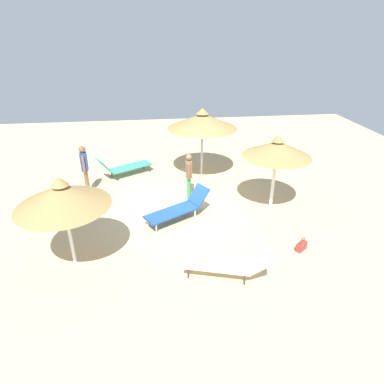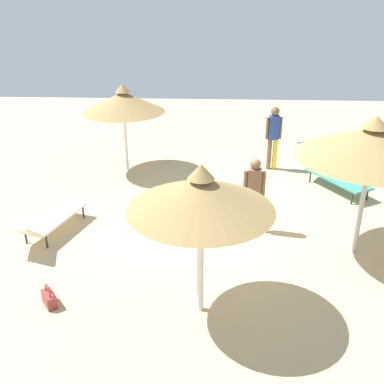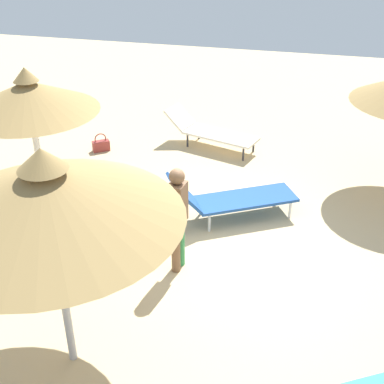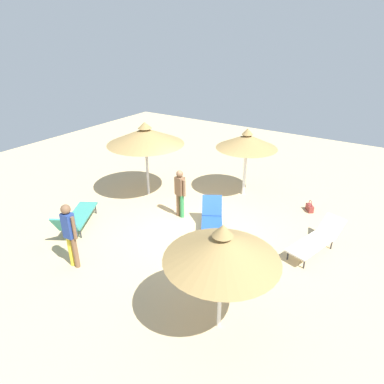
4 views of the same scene
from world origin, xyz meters
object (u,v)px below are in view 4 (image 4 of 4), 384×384
object	(u,v)px
person_standing_near_left	(180,191)
handbag	(310,208)
parasol_umbrella_far_left	(145,136)
lounge_chair_back	(76,218)
parasol_umbrella_center	(247,141)
lounge_chair_far_right	(317,239)
lounge_chair_near_right	(212,224)
person_standing_front	(70,232)
parasol_umbrella_edge	(222,247)

from	to	relation	value
person_standing_near_left	handbag	bearing A→B (deg)	127.60
parasol_umbrella_far_left	lounge_chair_back	bearing A→B (deg)	-3.67
lounge_chair_back	parasol_umbrella_far_left	bearing A→B (deg)	176.33
parasol_umbrella_center	lounge_chair_back	size ratio (longest dim) A/B	1.13
lounge_chair_far_right	handbag	size ratio (longest dim) A/B	5.35
parasol_umbrella_center	lounge_chair_near_right	distance (m)	3.57
lounge_chair_far_right	lounge_chair_near_right	xyz separation A→B (m)	(0.94, -2.78, 0.05)
lounge_chair_far_right	person_standing_near_left	xyz separation A→B (m)	(0.46, -4.24, 0.55)
lounge_chair_near_right	person_standing_near_left	bearing A→B (deg)	-108.10
parasol_umbrella_center	lounge_chair_back	world-z (taller)	parasol_umbrella_center
parasol_umbrella_far_left	person_standing_front	distance (m)	4.68
parasol_umbrella_far_left	person_standing_near_left	size ratio (longest dim) A/B	1.68
parasol_umbrella_edge	lounge_chair_near_right	size ratio (longest dim) A/B	1.12
lounge_chair_far_right	person_standing_front	bearing A→B (deg)	-51.01
person_standing_near_left	handbag	xyz separation A→B (m)	(-2.68, 3.47, -0.79)
lounge_chair_near_right	person_standing_front	distance (m)	3.93
person_standing_near_left	person_standing_front	xyz separation A→B (m)	(3.63, -0.81, 0.11)
lounge_chair_far_right	handbag	world-z (taller)	lounge_chair_far_right
lounge_chair_back	parasol_umbrella_center	bearing A→B (deg)	147.96
parasol_umbrella_far_left	handbag	size ratio (longest dim) A/B	6.80
person_standing_front	parasol_umbrella_center	bearing A→B (deg)	163.82
parasol_umbrella_edge	lounge_chair_near_right	bearing A→B (deg)	-147.60
parasol_umbrella_far_left	lounge_chair_near_right	xyz separation A→B (m)	(1.23, 3.42, -1.81)
lounge_chair_back	person_standing_front	xyz separation A→B (m)	(1.21, 1.36, 0.61)
parasol_umbrella_edge	lounge_chair_far_right	xyz separation A→B (m)	(-3.80, 0.97, -1.58)
parasol_umbrella_edge	lounge_chair_back	distance (m)	5.73
parasol_umbrella_edge	person_standing_front	bearing A→B (deg)	-85.95
parasol_umbrella_far_left	lounge_chair_near_right	bearing A→B (deg)	70.29
parasol_umbrella_center	lounge_chair_far_right	xyz separation A→B (m)	(2.20, 3.23, -1.68)
lounge_chair_back	person_standing_front	bearing A→B (deg)	48.28
parasol_umbrella_edge	person_standing_front	size ratio (longest dim) A/B	1.36
lounge_chair_far_right	lounge_chair_near_right	bearing A→B (deg)	-71.27
parasol_umbrella_far_left	person_standing_near_left	xyz separation A→B (m)	(0.75, 1.96, -1.32)
parasol_umbrella_center	person_standing_front	size ratio (longest dim) A/B	1.40
person_standing_near_left	person_standing_front	bearing A→B (deg)	-12.55
person_standing_front	lounge_chair_back	bearing A→B (deg)	-131.72
parasol_umbrella_far_left	handbag	world-z (taller)	parasol_umbrella_far_left
person_standing_near_left	person_standing_front	world-z (taller)	person_standing_front
parasol_umbrella_edge	person_standing_front	distance (m)	4.20
parasol_umbrella_edge	person_standing_near_left	xyz separation A→B (m)	(-3.34, -3.28, -1.03)
person_standing_near_left	person_standing_front	size ratio (longest dim) A/B	0.91
lounge_chair_far_right	person_standing_near_left	size ratio (longest dim) A/B	1.32
lounge_chair_back	person_standing_near_left	size ratio (longest dim) A/B	1.37
lounge_chair_back	handbag	distance (m)	7.60
lounge_chair_near_right	parasol_umbrella_center	bearing A→B (deg)	-171.92
parasol_umbrella_edge	handbag	world-z (taller)	parasol_umbrella_edge
lounge_chair_far_right	lounge_chair_near_right	world-z (taller)	lounge_chair_near_right
parasol_umbrella_center	lounge_chair_near_right	size ratio (longest dim) A/B	1.16
handbag	person_standing_front	bearing A→B (deg)	-34.20
parasol_umbrella_far_left	person_standing_near_left	bearing A→B (deg)	69.11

